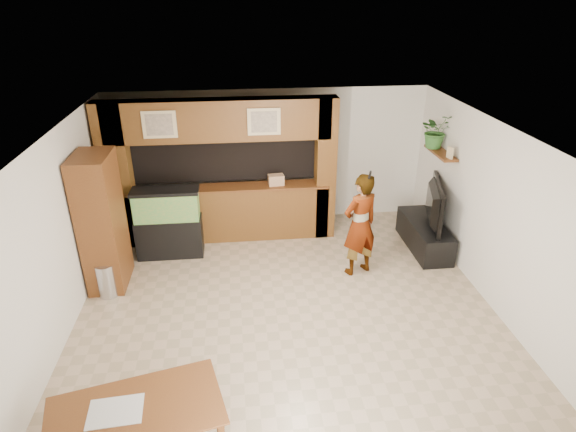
{
  "coord_description": "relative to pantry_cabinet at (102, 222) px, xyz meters",
  "views": [
    {
      "loc": [
        -0.63,
        -5.6,
        4.27
      ],
      "look_at": [
        0.07,
        0.6,
        1.29
      ],
      "focal_mm": 30.0,
      "sensor_mm": 36.0,
      "label": 1
    }
  ],
  "objects": [
    {
      "name": "floor",
      "position": [
        2.7,
        -1.17,
        -1.06
      ],
      "size": [
        6.5,
        6.5,
        0.0
      ],
      "primitive_type": "plane",
      "color": "tan",
      "rests_on": "ground"
    },
    {
      "name": "ceiling",
      "position": [
        2.7,
        -1.17,
        1.54
      ],
      "size": [
        6.5,
        6.5,
        0.0
      ],
      "primitive_type": "plane",
      "color": "white",
      "rests_on": "wall_back"
    },
    {
      "name": "wall_back",
      "position": [
        2.7,
        2.08,
        0.24
      ],
      "size": [
        6.0,
        0.0,
        6.0
      ],
      "primitive_type": "plane",
      "rotation": [
        1.57,
        0.0,
        0.0
      ],
      "color": "silver",
      "rests_on": "floor"
    },
    {
      "name": "wall_left",
      "position": [
        -0.3,
        -1.17,
        0.24
      ],
      "size": [
        0.0,
        6.5,
        6.5
      ],
      "primitive_type": "plane",
      "rotation": [
        1.57,
        0.0,
        1.57
      ],
      "color": "silver",
      "rests_on": "floor"
    },
    {
      "name": "wall_right",
      "position": [
        5.7,
        -1.17,
        0.24
      ],
      "size": [
        0.0,
        6.5,
        6.5
      ],
      "primitive_type": "plane",
      "rotation": [
        1.57,
        0.0,
        -1.57
      ],
      "color": "silver",
      "rests_on": "floor"
    },
    {
      "name": "partition",
      "position": [
        1.75,
        1.46,
        0.25
      ],
      "size": [
        4.2,
        0.99,
        2.6
      ],
      "color": "brown",
      "rests_on": "floor"
    },
    {
      "name": "wall_clock",
      "position": [
        -0.27,
        -0.17,
        0.84
      ],
      "size": [
        0.05,
        0.25,
        0.25
      ],
      "color": "black",
      "rests_on": "wall_left"
    },
    {
      "name": "wall_shelf",
      "position": [
        5.55,
        0.78,
        0.64
      ],
      "size": [
        0.25,
        0.9,
        0.04
      ],
      "primitive_type": "cube",
      "color": "brown",
      "rests_on": "wall_right"
    },
    {
      "name": "pantry_cabinet",
      "position": [
        0.0,
        0.0,
        0.0
      ],
      "size": [
        0.53,
        0.87,
        2.12
      ],
      "primitive_type": "cube",
      "color": "brown",
      "rests_on": "floor"
    },
    {
      "name": "trash_can",
      "position": [
        0.03,
        -0.37,
        -0.79
      ],
      "size": [
        0.3,
        0.3,
        0.54
      ],
      "primitive_type": "cylinder",
      "color": "#B2B2B7",
      "rests_on": "floor"
    },
    {
      "name": "aquarium",
      "position": [
        0.85,
        0.78,
        -0.45
      ],
      "size": [
        1.12,
        0.42,
        1.24
      ],
      "rotation": [
        0.0,
        0.0,
        -0.0
      ],
      "color": "black",
      "rests_on": "floor"
    },
    {
      "name": "tv_stand",
      "position": [
        5.35,
        0.53,
        -0.81
      ],
      "size": [
        0.55,
        1.49,
        0.5
      ],
      "primitive_type": "cube",
      "color": "black",
      "rests_on": "floor"
    },
    {
      "name": "television",
      "position": [
        5.35,
        0.53,
        -0.18
      ],
      "size": [
        0.53,
        1.31,
        0.76
      ],
      "primitive_type": "imported",
      "rotation": [
        0.0,
        0.0,
        1.29
      ],
      "color": "black",
      "rests_on": "tv_stand"
    },
    {
      "name": "photo_frame",
      "position": [
        5.55,
        0.43,
        0.75
      ],
      "size": [
        0.06,
        0.14,
        0.19
      ],
      "primitive_type": "cube",
      "rotation": [
        0.0,
        0.0,
        0.25
      ],
      "color": "#C8B485",
      "rests_on": "wall_shelf"
    },
    {
      "name": "potted_plant",
      "position": [
        5.52,
        1.03,
        0.96
      ],
      "size": [
        0.64,
        0.59,
        0.6
      ],
      "primitive_type": "imported",
      "rotation": [
        0.0,
        0.0,
        0.24
      ],
      "color": "#316629",
      "rests_on": "wall_shelf"
    },
    {
      "name": "person",
      "position": [
        3.96,
        -0.14,
        -0.2
      ],
      "size": [
        0.74,
        0.63,
        1.72
      ],
      "primitive_type": "imported",
      "rotation": [
        0.0,
        0.0,
        3.55
      ],
      "color": "#8C6F4C",
      "rests_on": "floor"
    },
    {
      "name": "microphone",
      "position": [
        4.01,
        -0.3,
        0.7
      ],
      "size": [
        0.03,
        0.1,
        0.15
      ],
      "primitive_type": "cylinder",
      "rotation": [
        0.44,
        0.0,
        0.0
      ],
      "color": "black",
      "rests_on": "person"
    },
    {
      "name": "newspaper_a",
      "position": [
        0.8,
        -3.26,
        -0.47
      ],
      "size": [
        0.54,
        0.41,
        0.01
      ],
      "primitive_type": "cube",
      "rotation": [
        0.0,
        0.0,
        0.07
      ],
      "color": "silver",
      "rests_on": "dining_table"
    },
    {
      "name": "counter_box",
      "position": [
        2.75,
        1.28,
        0.07
      ],
      "size": [
        0.29,
        0.21,
        0.18
      ],
      "primitive_type": "cube",
      "rotation": [
        0.0,
        0.0,
        0.1
      ],
      "color": "tan",
      "rests_on": "partition"
    }
  ]
}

